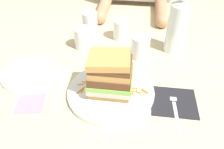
# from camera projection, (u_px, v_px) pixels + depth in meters

# --- Properties ---
(ground_plane) EXTENTS (3.00, 3.00, 0.00)m
(ground_plane) POSITION_uv_depth(u_px,v_px,m) (116.00, 94.00, 0.72)
(ground_plane) COLOR #C6B289
(main_plate) EXTENTS (0.27, 0.27, 0.02)m
(main_plate) POSITION_uv_depth(u_px,v_px,m) (111.00, 92.00, 0.71)
(main_plate) COLOR white
(main_plate) RESTS_ON ground_plane
(sandwich) EXTENTS (0.13, 0.11, 0.13)m
(sandwich) POSITION_uv_depth(u_px,v_px,m) (110.00, 75.00, 0.67)
(sandwich) COLOR tan
(sandwich) RESTS_ON main_plate
(carrot_shred_0) EXTENTS (0.02, 0.01, 0.00)m
(carrot_shred_0) POSITION_uv_depth(u_px,v_px,m) (85.00, 83.00, 0.73)
(carrot_shred_0) COLOR orange
(carrot_shred_0) RESTS_ON main_plate
(carrot_shred_1) EXTENTS (0.01, 0.03, 0.00)m
(carrot_shred_1) POSITION_uv_depth(u_px,v_px,m) (83.00, 90.00, 0.71)
(carrot_shred_1) COLOR orange
(carrot_shred_1) RESTS_ON main_plate
(carrot_shred_2) EXTENTS (0.02, 0.03, 0.00)m
(carrot_shred_2) POSITION_uv_depth(u_px,v_px,m) (80.00, 90.00, 0.71)
(carrot_shred_2) COLOR orange
(carrot_shred_2) RESTS_ON main_plate
(carrot_shred_3) EXTENTS (0.02, 0.01, 0.00)m
(carrot_shred_3) POSITION_uv_depth(u_px,v_px,m) (81.00, 84.00, 0.73)
(carrot_shred_3) COLOR orange
(carrot_shred_3) RESTS_ON main_plate
(carrot_shred_4) EXTENTS (0.02, 0.02, 0.00)m
(carrot_shred_4) POSITION_uv_depth(u_px,v_px,m) (88.00, 86.00, 0.72)
(carrot_shred_4) COLOR orange
(carrot_shred_4) RESTS_ON main_plate
(carrot_shred_5) EXTENTS (0.02, 0.01, 0.00)m
(carrot_shred_5) POSITION_uv_depth(u_px,v_px,m) (90.00, 91.00, 0.70)
(carrot_shred_5) COLOR orange
(carrot_shred_5) RESTS_ON main_plate
(carrot_shred_6) EXTENTS (0.01, 0.03, 0.00)m
(carrot_shred_6) POSITION_uv_depth(u_px,v_px,m) (133.00, 93.00, 0.70)
(carrot_shred_6) COLOR orange
(carrot_shred_6) RESTS_ON main_plate
(carrot_shred_7) EXTENTS (0.02, 0.02, 0.00)m
(carrot_shred_7) POSITION_uv_depth(u_px,v_px,m) (134.00, 89.00, 0.71)
(carrot_shred_7) COLOR orange
(carrot_shred_7) RESTS_ON main_plate
(carrot_shred_8) EXTENTS (0.01, 0.02, 0.00)m
(carrot_shred_8) POSITION_uv_depth(u_px,v_px,m) (132.00, 89.00, 0.71)
(carrot_shred_8) COLOR orange
(carrot_shred_8) RESTS_ON main_plate
(carrot_shred_9) EXTENTS (0.03, 0.00, 0.00)m
(carrot_shred_9) POSITION_uv_depth(u_px,v_px,m) (138.00, 92.00, 0.70)
(carrot_shred_9) COLOR orange
(carrot_shred_9) RESTS_ON main_plate
(carrot_shred_10) EXTENTS (0.02, 0.02, 0.00)m
(carrot_shred_10) POSITION_uv_depth(u_px,v_px,m) (140.00, 94.00, 0.69)
(carrot_shred_10) COLOR orange
(carrot_shred_10) RESTS_ON main_plate
(carrot_shred_11) EXTENTS (0.01, 0.02, 0.00)m
(carrot_shred_11) POSITION_uv_depth(u_px,v_px,m) (137.00, 90.00, 0.71)
(carrot_shred_11) COLOR orange
(carrot_shred_11) RESTS_ON main_plate
(carrot_shred_12) EXTENTS (0.02, 0.02, 0.00)m
(carrot_shred_12) POSITION_uv_depth(u_px,v_px,m) (145.00, 93.00, 0.70)
(carrot_shred_12) COLOR orange
(carrot_shred_12) RESTS_ON main_plate
(carrot_shred_13) EXTENTS (0.03, 0.01, 0.00)m
(carrot_shred_13) POSITION_uv_depth(u_px,v_px,m) (136.00, 92.00, 0.70)
(carrot_shred_13) COLOR orange
(carrot_shred_13) RESTS_ON main_plate
(carrot_shred_14) EXTENTS (0.01, 0.03, 0.00)m
(carrot_shred_14) POSITION_uv_depth(u_px,v_px,m) (132.00, 94.00, 0.69)
(carrot_shred_14) COLOR orange
(carrot_shred_14) RESTS_ON main_plate
(carrot_shred_15) EXTENTS (0.03, 0.02, 0.00)m
(carrot_shred_15) POSITION_uv_depth(u_px,v_px,m) (144.00, 91.00, 0.71)
(carrot_shred_15) COLOR orange
(carrot_shred_15) RESTS_ON main_plate
(napkin_dark) EXTENTS (0.14, 0.13, 0.00)m
(napkin_dark) POSITION_uv_depth(u_px,v_px,m) (174.00, 102.00, 0.69)
(napkin_dark) COLOR black
(napkin_dark) RESTS_ON ground_plane
(fork) EXTENTS (0.02, 0.17, 0.00)m
(fork) POSITION_uv_depth(u_px,v_px,m) (175.00, 106.00, 0.67)
(fork) COLOR silver
(fork) RESTS_ON napkin_dark
(knife) EXTENTS (0.03, 0.20, 0.00)m
(knife) POSITION_uv_depth(u_px,v_px,m) (61.00, 89.00, 0.73)
(knife) COLOR silver
(knife) RESTS_ON ground_plane
(juice_glass) EXTENTS (0.07, 0.07, 0.09)m
(juice_glass) POSITION_uv_depth(u_px,v_px,m) (140.00, 48.00, 0.85)
(juice_glass) COLOR white
(juice_glass) RESTS_ON ground_plane
(water_bottle) EXTENTS (0.07, 0.07, 0.24)m
(water_bottle) POSITION_uv_depth(u_px,v_px,m) (177.00, 25.00, 0.84)
(water_bottle) COLOR silver
(water_bottle) RESTS_ON ground_plane
(empty_tumbler_0) EXTENTS (0.06, 0.06, 0.09)m
(empty_tumbler_0) POSITION_uv_depth(u_px,v_px,m) (82.00, 38.00, 0.90)
(empty_tumbler_0) COLOR silver
(empty_tumbler_0) RESTS_ON ground_plane
(empty_tumbler_1) EXTENTS (0.07, 0.07, 0.08)m
(empty_tumbler_1) POSITION_uv_depth(u_px,v_px,m) (121.00, 29.00, 0.96)
(empty_tumbler_1) COLOR silver
(empty_tumbler_1) RESTS_ON ground_plane
(empty_tumbler_2) EXTENTS (0.07, 0.07, 0.10)m
(empty_tumbler_2) POSITION_uv_depth(u_px,v_px,m) (90.00, 23.00, 0.99)
(empty_tumbler_2) COLOR silver
(empty_tumbler_2) RESTS_ON ground_plane
(side_plate) EXTENTS (0.19, 0.19, 0.01)m
(side_plate) POSITION_uv_depth(u_px,v_px,m) (30.00, 74.00, 0.78)
(side_plate) COLOR white
(side_plate) RESTS_ON ground_plane
(napkin_pink) EXTENTS (0.10, 0.10, 0.00)m
(napkin_pink) POSITION_uv_depth(u_px,v_px,m) (31.00, 103.00, 0.69)
(napkin_pink) COLOR pink
(napkin_pink) RESTS_ON ground_plane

